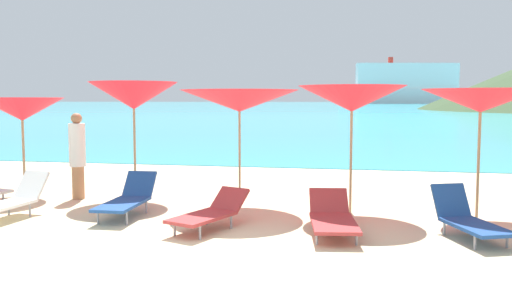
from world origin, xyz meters
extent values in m
cube|color=beige|center=(0.00, 10.00, -0.15)|extent=(50.00, 100.00, 0.30)
cube|color=#38B7CC|center=(0.00, 229.62, 0.01)|extent=(650.00, 440.00, 0.02)
cylinder|color=#9E7F59|center=(-4.64, 4.26, 0.96)|extent=(0.05, 0.05, 1.93)
cone|color=red|center=(-4.64, 4.26, 1.81)|extent=(1.74, 1.74, 0.48)
sphere|color=#9E7F59|center=(-4.64, 4.26, 1.96)|extent=(0.07, 0.07, 0.07)
cylinder|color=#9E7F59|center=(-2.20, 4.39, 1.11)|extent=(0.05, 0.05, 2.22)
cone|color=red|center=(-2.20, 4.39, 2.08)|extent=(1.89, 1.89, 0.55)
sphere|color=#9E7F59|center=(-2.20, 4.39, 2.25)|extent=(0.07, 0.07, 0.07)
cylinder|color=#9E7F59|center=(0.08, 3.94, 1.04)|extent=(0.04, 0.04, 2.08)
cone|color=red|center=(0.08, 3.94, 1.98)|extent=(2.37, 2.37, 0.40)
sphere|color=#9E7F59|center=(0.08, 3.94, 2.11)|extent=(0.07, 0.07, 0.07)
cylinder|color=#9E7F59|center=(2.13, 3.82, 1.07)|extent=(0.04, 0.04, 2.13)
cone|color=red|center=(2.13, 3.82, 2.02)|extent=(2.09, 2.09, 0.46)
sphere|color=#9E7F59|center=(2.13, 3.82, 2.16)|extent=(0.07, 0.07, 0.07)
cylinder|color=#9E7F59|center=(4.25, 3.81, 1.04)|extent=(0.05, 0.05, 2.08)
cone|color=red|center=(4.25, 3.81, 1.99)|extent=(2.11, 2.11, 0.39)
sphere|color=#9E7F59|center=(4.25, 3.81, 2.11)|extent=(0.07, 0.07, 0.07)
cube|color=#A53333|center=(1.92, 2.04, 0.21)|extent=(0.82, 1.33, 0.05)
cube|color=#A53333|center=(1.80, 2.83, 0.38)|extent=(0.66, 0.48, 0.37)
cylinder|color=gray|center=(1.71, 1.61, 0.09)|extent=(0.04, 0.04, 0.19)
cylinder|color=gray|center=(2.25, 1.69, 0.09)|extent=(0.04, 0.04, 0.19)
cylinder|color=gray|center=(1.58, 2.47, 0.09)|extent=(0.04, 0.04, 0.19)
cylinder|color=gray|center=(2.12, 2.55, 0.09)|extent=(0.04, 0.04, 0.19)
cube|color=#A53333|center=(-0.05, 1.94, 0.24)|extent=(0.93, 1.24, 0.05)
cube|color=#A53333|center=(0.22, 2.63, 0.39)|extent=(0.64, 0.56, 0.35)
cylinder|color=gray|center=(-0.40, 1.71, 0.11)|extent=(0.04, 0.04, 0.21)
cylinder|color=gray|center=(0.05, 1.54, 0.11)|extent=(0.04, 0.04, 0.21)
cylinder|color=gray|center=(-0.11, 2.43, 0.11)|extent=(0.04, 0.04, 0.21)
cylinder|color=gray|center=(0.33, 2.26, 0.11)|extent=(0.04, 0.04, 0.21)
cube|color=white|center=(-3.45, 2.76, 0.48)|extent=(0.53, 0.44, 0.48)
cylinder|color=gray|center=(-3.70, 2.45, 0.12)|extent=(0.04, 0.04, 0.23)
cylinder|color=gray|center=(-3.26, 2.41, 0.12)|extent=(0.04, 0.04, 0.23)
cube|color=#1E478C|center=(-1.63, 2.56, 0.25)|extent=(0.63, 1.28, 0.05)
cube|color=#1E478C|center=(-1.66, 3.36, 0.46)|extent=(0.56, 0.40, 0.45)
cylinder|color=gray|center=(-1.85, 2.15, 0.11)|extent=(0.04, 0.04, 0.23)
cylinder|color=gray|center=(-1.37, 2.17, 0.11)|extent=(0.04, 0.04, 0.23)
cylinder|color=gray|center=(-1.89, 3.03, 0.11)|extent=(0.04, 0.04, 0.23)
cylinder|color=gray|center=(-1.40, 3.05, 0.11)|extent=(0.04, 0.04, 0.23)
cylinder|color=gray|center=(-4.44, 3.30, 0.10)|extent=(0.04, 0.04, 0.20)
cube|color=#1E478C|center=(3.91, 2.18, 0.22)|extent=(0.93, 1.24, 0.05)
cube|color=#1E478C|center=(3.66, 2.82, 0.46)|extent=(0.61, 0.48, 0.50)
cylinder|color=gray|center=(3.81, 1.77, 0.10)|extent=(0.04, 0.04, 0.19)
cylinder|color=gray|center=(4.25, 1.95, 0.10)|extent=(0.04, 0.04, 0.19)
cylinder|color=gray|center=(3.53, 2.50, 0.10)|extent=(0.04, 0.04, 0.19)
cylinder|color=gray|center=(3.97, 2.67, 0.10)|extent=(0.04, 0.04, 0.19)
cylinder|color=#A3704C|center=(-3.30, 4.07, 0.33)|extent=(0.24, 0.24, 0.67)
cylinder|color=white|center=(-3.30, 4.07, 1.10)|extent=(0.32, 0.32, 0.87)
sphere|color=#A3704C|center=(-3.30, 4.07, 1.63)|extent=(0.22, 0.22, 0.22)
cube|color=white|center=(25.38, 267.20, 3.73)|extent=(67.00, 20.89, 7.41)
cube|color=white|center=(25.38, 267.20, 13.73)|extent=(50.35, 16.16, 12.60)
cylinder|color=red|center=(17.19, 265.46, 21.53)|extent=(2.49, 2.49, 3.00)
camera|label=1|loc=(2.26, -5.55, 2.00)|focal=36.90mm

